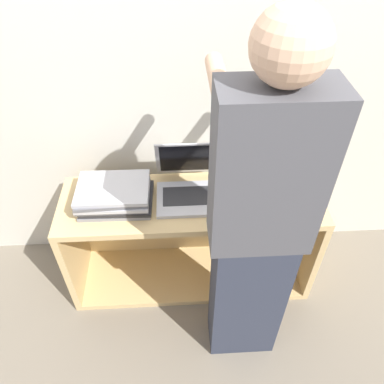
{
  "coord_description": "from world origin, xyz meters",
  "views": [
    {
      "loc": [
        -0.08,
        -1.2,
        2.05
      ],
      "look_at": [
        0.0,
        0.16,
        0.79
      ],
      "focal_mm": 35.0,
      "sensor_mm": 36.0,
      "label": 1
    }
  ],
  "objects_px": {
    "laptop_stack_left": "(115,195)",
    "laptop_stack_right": "(266,193)",
    "person": "(257,230)",
    "laptop_open": "(191,185)"
  },
  "relations": [
    {
      "from": "laptop_stack_left",
      "to": "laptop_stack_right",
      "type": "height_order",
      "value": "laptop_stack_left"
    },
    {
      "from": "laptop_stack_left",
      "to": "person",
      "type": "xyz_separation_m",
      "value": [
        0.64,
        -0.42,
        0.17
      ]
    },
    {
      "from": "laptop_stack_right",
      "to": "laptop_stack_left",
      "type": "bearing_deg",
      "value": -179.96
    },
    {
      "from": "laptop_stack_left",
      "to": "person",
      "type": "bearing_deg",
      "value": -33.35
    },
    {
      "from": "laptop_open",
      "to": "laptop_stack_left",
      "type": "height_order",
      "value": "laptop_open"
    },
    {
      "from": "laptop_stack_left",
      "to": "laptop_stack_right",
      "type": "bearing_deg",
      "value": 0.04
    },
    {
      "from": "person",
      "to": "laptop_open",
      "type": "bearing_deg",
      "value": 117.08
    },
    {
      "from": "laptop_stack_left",
      "to": "laptop_stack_right",
      "type": "relative_size",
      "value": 1.02
    },
    {
      "from": "laptop_open",
      "to": "laptop_stack_left",
      "type": "bearing_deg",
      "value": -171.36
    },
    {
      "from": "person",
      "to": "laptop_stack_left",
      "type": "bearing_deg",
      "value": 146.65
    }
  ]
}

